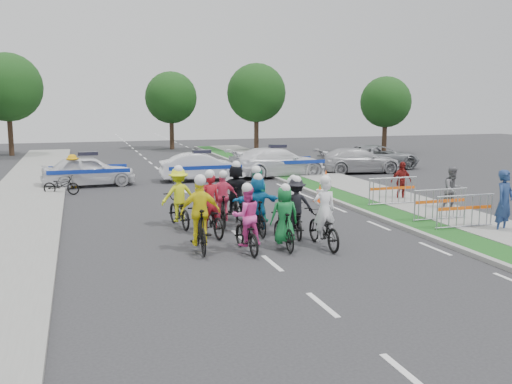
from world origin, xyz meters
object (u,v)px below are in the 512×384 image
object	(u,v)px
rider_3	(200,222)
tree_4	(171,98)
rider_8	(256,205)
rider_4	(296,213)
civilian_sedan	(358,161)
civilian_suv	(378,157)
rider_1	(284,223)
tree_3	(7,87)
police_car_0	(89,171)
rider_9	(223,205)
police_car_1	(202,167)
rider_5	(257,209)
rider_10	(179,203)
barrier_1	(440,206)
rider_6	(210,214)
cone_1	(326,177)
barrier_2	(392,192)
police_car_2	(278,162)
spectator_1	(453,189)
barrier_0	(465,213)
rider_2	(246,226)
marshal_hiviz	(73,171)
spectator_2	(401,182)
spectator_0	(504,202)
rider_0	(323,224)
rider_7	(292,207)
tree_1	(256,93)
parked_bike	(61,185)
rider_11	(236,195)
cone_0	(320,193)
tree_2	(386,102)

from	to	relation	value
rider_3	tree_4	distance (m)	32.84
rider_8	rider_4	bearing A→B (deg)	127.64
civilian_sedan	tree_4	bearing A→B (deg)	26.65
rider_3	civilian_suv	xyz separation A→B (m)	(13.63, 15.03, -0.09)
rider_1	rider_3	bearing A→B (deg)	-8.98
rider_4	tree_3	bearing A→B (deg)	-59.56
rider_1	police_car_0	size ratio (longest dim) A/B	0.42
rider_9	police_car_1	size ratio (longest dim) A/B	0.43
rider_3	rider_5	bearing A→B (deg)	-141.31
rider_10	barrier_1	distance (m)	8.39
rider_6	cone_1	bearing A→B (deg)	-141.23
rider_5	barrier_2	xyz separation A→B (m)	(6.14, 2.74, -0.22)
police_car_2	tree_4	bearing A→B (deg)	2.38
rider_8	spectator_1	bearing A→B (deg)	-166.68
rider_5	barrier_0	size ratio (longest dim) A/B	0.92
police_car_1	tree_3	bearing A→B (deg)	34.43
rider_2	marshal_hiviz	distance (m)	13.74
spectator_2	spectator_0	bearing A→B (deg)	-91.65
rider_0	civilian_sedan	distance (m)	16.62
rider_0	rider_7	size ratio (longest dim) A/B	1.18
rider_10	barrier_0	world-z (taller)	rider_10
rider_3	police_car_1	world-z (taller)	rider_3
rider_5	spectator_1	xyz separation A→B (m)	(7.70, 1.29, 0.03)
rider_10	barrier_1	xyz separation A→B (m)	(8.15, -1.97, -0.20)
civilian_suv	spectator_1	xyz separation A→B (m)	(-3.94, -12.37, 0.11)
spectator_0	tree_1	xyz separation A→B (m)	(1.37, 29.02, 3.58)
rider_6	rider_10	distance (m)	1.60
rider_7	police_car_2	bearing A→B (deg)	-105.72
marshal_hiviz	parked_bike	world-z (taller)	marshal_hiviz
rider_11	rider_9	bearing A→B (deg)	65.08
civilian_sedan	marshal_hiviz	xyz separation A→B (m)	(-14.95, -1.10, 0.08)
rider_2	tree_4	world-z (taller)	tree_4
rider_1	rider_6	xyz separation A→B (m)	(-1.54, 2.11, -0.05)
civilian_sedan	tree_3	size ratio (longest dim) A/B	0.64
civilian_suv	barrier_1	world-z (taller)	civilian_suv
barrier_1	rider_6	bearing A→B (deg)	176.09
rider_5	spectator_0	world-z (taller)	spectator_0
rider_4	police_car_1	bearing A→B (deg)	-78.67
rider_9	police_car_2	distance (m)	12.12
rider_2	police_car_0	xyz separation A→B (m)	(-3.67, 13.44, 0.03)
rider_0	rider_7	bearing A→B (deg)	-90.78
rider_11	tree_3	size ratio (longest dim) A/B	0.27
civilian_suv	cone_1	world-z (taller)	civilian_suv
rider_11	tree_4	bearing A→B (deg)	-83.18
rider_10	cone_0	world-z (taller)	rider_10
cone_0	tree_3	bearing A→B (deg)	119.05
rider_7	spectator_2	distance (m)	6.64
rider_4	tree_2	distance (m)	28.87
rider_7	rider_11	world-z (taller)	rider_11
rider_3	spectator_0	distance (m)	9.08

